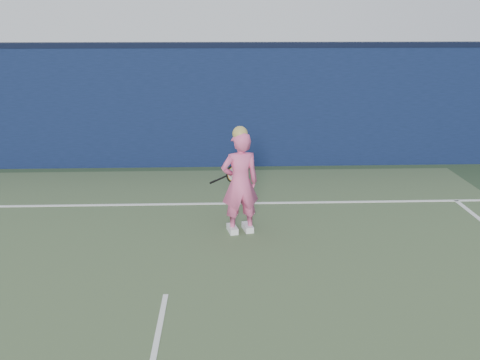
{
  "coord_description": "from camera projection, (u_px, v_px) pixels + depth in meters",
  "views": [
    {
      "loc": [
        0.68,
        -4.26,
        3.12
      ],
      "look_at": [
        0.94,
        2.82,
        0.82
      ],
      "focal_mm": 38.0,
      "sensor_mm": 36.0,
      "label": 1
    }
  ],
  "objects": [
    {
      "name": "wall_cap",
      "position": [
        188.0,
        45.0,
        10.38
      ],
      "size": [
        24.0,
        0.42,
        0.1
      ],
      "primitive_type": "cube",
      "color": "black",
      "rests_on": "backstop_wall"
    },
    {
      "name": "backstop_wall",
      "position": [
        190.0,
        108.0,
        10.79
      ],
      "size": [
        24.0,
        0.4,
        2.5
      ],
      "primitive_type": "cube",
      "color": "#0B1633",
      "rests_on": "ground"
    },
    {
      "name": "ground",
      "position": [
        155.0,
        349.0,
        4.99
      ],
      "size": [
        80.0,
        80.0,
        0.0
      ],
      "primitive_type": "plane",
      "color": "#30442A",
      "rests_on": "ground"
    },
    {
      "name": "player",
      "position": [
        240.0,
        183.0,
        7.46
      ],
      "size": [
        0.63,
        0.49,
        1.63
      ],
      "rotation": [
        0.0,
        0.0,
        3.36
      ],
      "color": "#EC5B93",
      "rests_on": "ground"
    },
    {
      "name": "racket",
      "position": [
        232.0,
        174.0,
        7.89
      ],
      "size": [
        0.5,
        0.25,
        0.28
      ],
      "rotation": [
        0.0,
        0.0,
        0.32
      ],
      "color": "black",
      "rests_on": "ground"
    }
  ]
}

